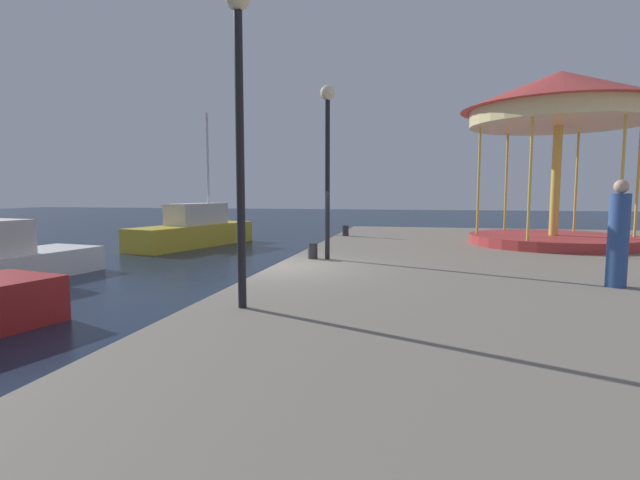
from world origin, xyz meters
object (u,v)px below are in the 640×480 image
(lamp_post_mid_promenade, at_px, (239,92))
(bollard_south, at_px, (346,231))
(carousel, at_px, (559,116))
(person_mid_promenade, at_px, (618,237))
(bollard_north, at_px, (313,251))
(sailboat_yellow, at_px, (194,230))
(lamp_post_far_end, at_px, (327,141))

(lamp_post_mid_promenade, bearing_deg, bollard_south, 91.83)
(carousel, height_order, lamp_post_mid_promenade, carousel)
(lamp_post_mid_promenade, bearing_deg, person_mid_promenade, 25.78)
(lamp_post_mid_promenade, relative_size, person_mid_promenade, 2.39)
(carousel, xyz_separation_m, bollard_south, (-7.01, 1.71, -3.86))
(bollard_north, bearing_deg, carousel, 35.55)
(sailboat_yellow, bearing_deg, person_mid_promenade, -39.03)
(lamp_post_far_end, bearing_deg, sailboat_yellow, 132.65)
(carousel, height_order, person_mid_promenade, carousel)
(bollard_south, distance_m, person_mid_promenade, 11.00)
(lamp_post_mid_promenade, height_order, bollard_south, lamp_post_mid_promenade)
(lamp_post_mid_promenade, distance_m, bollard_south, 12.20)
(sailboat_yellow, xyz_separation_m, bollard_south, (7.38, -2.09, 0.26))
(sailboat_yellow, bearing_deg, bollard_north, -48.74)
(bollard_south, xyz_separation_m, bollard_north, (0.21, -6.57, 0.00))
(carousel, xyz_separation_m, bollard_north, (-6.80, -4.86, -3.86))
(lamp_post_mid_promenade, height_order, bollard_north, lamp_post_mid_promenade)
(sailboat_yellow, distance_m, carousel, 15.45)
(lamp_post_far_end, xyz_separation_m, person_mid_promenade, (5.70, -2.43, -2.03))
(carousel, bearing_deg, lamp_post_far_end, -142.94)
(person_mid_promenade, bearing_deg, sailboat_yellow, 140.97)
(sailboat_yellow, xyz_separation_m, lamp_post_mid_promenade, (7.76, -13.94, 3.12))
(bollard_south, relative_size, bollard_north, 1.00)
(carousel, xyz_separation_m, lamp_post_far_end, (-6.43, -4.85, -1.14))
(bollard_south, bearing_deg, lamp_post_mid_promenade, -88.17)
(lamp_post_far_end, relative_size, bollard_south, 10.65)
(lamp_post_mid_promenade, xyz_separation_m, bollard_north, (-0.16, 5.28, -2.86))
(bollard_south, bearing_deg, sailboat_yellow, 164.21)
(sailboat_yellow, bearing_deg, carousel, -14.78)
(person_mid_promenade, bearing_deg, bollard_north, 158.25)
(sailboat_yellow, distance_m, lamp_post_far_end, 12.13)
(carousel, xyz_separation_m, person_mid_promenade, (-0.73, -7.28, -3.17))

